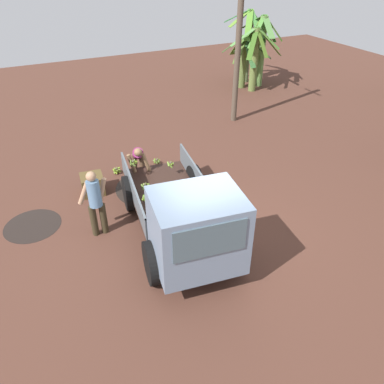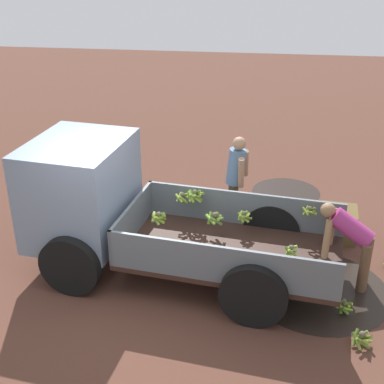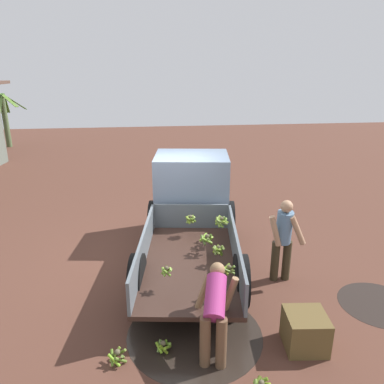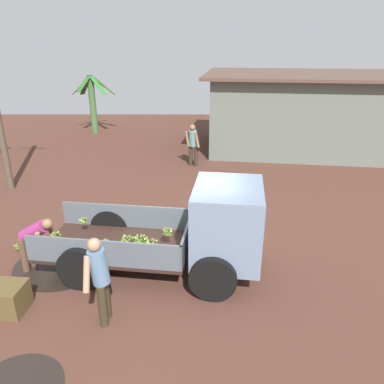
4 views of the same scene
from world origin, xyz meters
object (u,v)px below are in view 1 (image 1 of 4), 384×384
cargo_truck (189,222)px  banana_bunch_on_ground_0 (165,174)px  person_worker_loading (138,159)px  banana_bunch_on_ground_3 (157,161)px  banana_bunch_on_ground_1 (117,170)px  wooden_crate_0 (93,184)px  person_foreground_visitor (95,201)px  banana_bunch_on_ground_2 (183,167)px  utility_pole (238,41)px

cargo_truck → banana_bunch_on_ground_0: (-3.45, 0.82, -0.92)m
person_worker_loading → banana_bunch_on_ground_0: 0.99m
banana_bunch_on_ground_3 → banana_bunch_on_ground_0: bearing=-6.1°
banana_bunch_on_ground_1 → banana_bunch_on_ground_3: size_ratio=1.11×
person_worker_loading → wooden_crate_0: size_ratio=2.14×
person_foreground_visitor → cargo_truck: bearing=-137.7°
person_foreground_visitor → banana_bunch_on_ground_2: (-1.81, 3.00, -0.81)m
cargo_truck → person_worker_loading: 3.57m
person_foreground_visitor → banana_bunch_on_ground_0: size_ratio=6.82×
utility_pole → banana_bunch_on_ground_3: size_ratio=23.85×
cargo_truck → utility_pole: (-6.35, 4.93, 1.95)m
person_foreground_visitor → banana_bunch_on_ground_3: person_foreground_visitor is taller
banana_bunch_on_ground_1 → banana_bunch_on_ground_3: bearing=91.1°
cargo_truck → banana_bunch_on_ground_3: (-4.34, 0.91, -0.94)m
banana_bunch_on_ground_0 → banana_bunch_on_ground_1: banana_bunch_on_ground_1 is taller
banana_bunch_on_ground_2 → person_worker_loading: bearing=-88.7°
person_worker_loading → banana_bunch_on_ground_2: bearing=105.6°
wooden_crate_0 → utility_pole: bearing=114.1°
person_worker_loading → utility_pole: bearing=134.2°
person_foreground_visitor → person_worker_loading: size_ratio=1.31×
person_worker_loading → banana_bunch_on_ground_3: person_worker_loading is taller
cargo_truck → banana_bunch_on_ground_0: 3.67m
banana_bunch_on_ground_0 → banana_bunch_on_ground_3: (-0.89, 0.09, -0.01)m
banana_bunch_on_ground_2 → wooden_crate_0: 2.75m
utility_pole → person_worker_loading: 6.02m
banana_bunch_on_ground_1 → utility_pole: bearing=110.8°
person_foreground_visitor → person_worker_loading: (-1.77, 1.62, -0.16)m
banana_bunch_on_ground_0 → person_worker_loading: bearing=-97.9°
banana_bunch_on_ground_3 → wooden_crate_0: (0.77, -2.19, 0.17)m
banana_bunch_on_ground_3 → banana_bunch_on_ground_2: bearing=36.2°
banana_bunch_on_ground_1 → banana_bunch_on_ground_3: (-0.03, 1.31, -0.01)m
cargo_truck → banana_bunch_on_ground_2: (-3.59, 1.47, -0.92)m
person_worker_loading → banana_bunch_on_ground_0: person_worker_loading is taller
banana_bunch_on_ground_0 → banana_bunch_on_ground_1: 1.49m
banana_bunch_on_ground_1 → wooden_crate_0: 1.17m
person_foreground_visitor → banana_bunch_on_ground_3: (-2.56, 2.45, -0.83)m
person_foreground_visitor → banana_bunch_on_ground_2: 3.60m
person_worker_loading → banana_bunch_on_ground_1: bearing=-133.7°
banana_bunch_on_ground_0 → wooden_crate_0: wooden_crate_0 is taller
cargo_truck → banana_bunch_on_ground_0: cargo_truck is taller
person_foreground_visitor → banana_bunch_on_ground_2: person_foreground_visitor is taller
banana_bunch_on_ground_0 → banana_bunch_on_ground_3: banana_bunch_on_ground_0 is taller
cargo_truck → wooden_crate_0: cargo_truck is taller
cargo_truck → person_foreground_visitor: (-1.78, -1.54, -0.11)m
banana_bunch_on_ground_2 → utility_pole: bearing=128.5°
banana_bunch_on_ground_0 → banana_bunch_on_ground_1: bearing=-125.4°
cargo_truck → banana_bunch_on_ground_0: bearing=174.3°
banana_bunch_on_ground_1 → banana_bunch_on_ground_0: bearing=54.6°
cargo_truck → banana_bunch_on_ground_3: size_ratio=19.68×
cargo_truck → wooden_crate_0: size_ratio=8.13×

